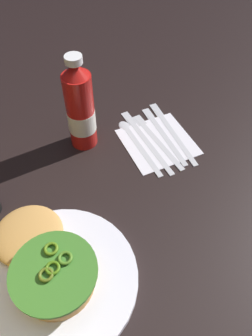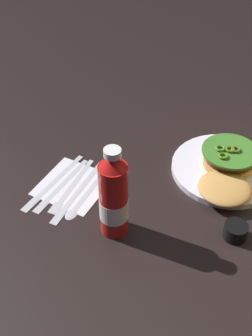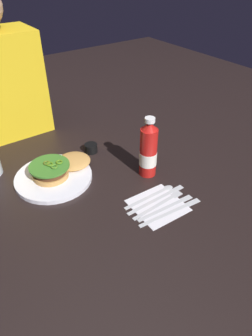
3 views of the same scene
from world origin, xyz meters
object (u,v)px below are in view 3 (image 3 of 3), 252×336
(burger_sandwich, at_px, (59,167))
(table_knife, at_px, (175,210))
(dinner_plate, at_px, (54,177))
(ketchup_bottle, at_px, (148,151))
(fork_utensil, at_px, (162,202))
(condiment_cup, at_px, (91,148))
(spoon_utensil, at_px, (156,193))
(butter_knife, at_px, (160,197))
(steak_knife, at_px, (169,206))
(napkin, at_px, (158,205))

(burger_sandwich, distance_m, table_knife, 0.42)
(dinner_plate, distance_m, table_knife, 0.42)
(ketchup_bottle, bearing_deg, fork_utensil, -111.71)
(dinner_plate, bearing_deg, table_knife, -57.18)
(dinner_plate, height_order, condiment_cup, condiment_cup)
(dinner_plate, relative_size, table_knife, 1.17)
(ketchup_bottle, bearing_deg, dinner_plate, 150.34)
(ketchup_bottle, distance_m, fork_utensil, 0.18)
(spoon_utensil, bearing_deg, condiment_cup, 97.30)
(burger_sandwich, height_order, table_knife, burger_sandwich)
(fork_utensil, bearing_deg, burger_sandwich, 121.63)
(table_knife, bearing_deg, spoon_utensil, 86.49)
(butter_knife, bearing_deg, fork_utensil, -112.71)
(table_knife, distance_m, steak_knife, 0.02)
(butter_knife, bearing_deg, steak_knife, -94.00)
(ketchup_bottle, height_order, butter_knife, ketchup_bottle)
(napkin, bearing_deg, burger_sandwich, 118.97)
(spoon_utensil, bearing_deg, dinner_plate, 131.72)
(dinner_plate, distance_m, ketchup_bottle, 0.33)
(steak_knife, bearing_deg, condiment_cup, 95.23)
(ketchup_bottle, distance_m, napkin, 0.19)
(dinner_plate, height_order, steak_knife, dinner_plate)
(burger_sandwich, bearing_deg, condiment_cup, 21.97)
(table_knife, height_order, spoon_utensil, same)
(table_knife, bearing_deg, napkin, 118.35)
(table_knife, xyz_separation_m, spoon_utensil, (0.01, 0.09, 0.00))
(burger_sandwich, bearing_deg, napkin, -61.03)
(ketchup_bottle, xyz_separation_m, fork_utensil, (-0.06, -0.15, -0.09))
(dinner_plate, bearing_deg, steak_knife, -55.45)
(ketchup_bottle, relative_size, napkin, 1.43)
(dinner_plate, relative_size, napkin, 1.74)
(dinner_plate, relative_size, burger_sandwich, 1.17)
(napkin, bearing_deg, fork_utensil, 2.55)
(dinner_plate, height_order, ketchup_bottle, ketchup_bottle)
(napkin, bearing_deg, steak_knife, -43.84)
(table_knife, bearing_deg, fork_utensil, 97.46)
(condiment_cup, bearing_deg, burger_sandwich, -158.03)
(dinner_plate, distance_m, napkin, 0.37)
(dinner_plate, height_order, fork_utensil, dinner_plate)
(fork_utensil, relative_size, spoon_utensil, 1.03)
(napkin, bearing_deg, dinner_plate, 123.47)
(ketchup_bottle, height_order, fork_utensil, ketchup_bottle)
(table_knife, bearing_deg, dinner_plate, 122.82)
(ketchup_bottle, bearing_deg, condiment_cup, 110.94)
(condiment_cup, height_order, napkin, condiment_cup)
(dinner_plate, xyz_separation_m, burger_sandwich, (0.03, 0.01, 0.03))
(table_knife, height_order, steak_knife, same)
(ketchup_bottle, bearing_deg, burger_sandwich, 146.26)
(ketchup_bottle, distance_m, butter_knife, 0.16)
(fork_utensil, bearing_deg, steak_knife, -76.81)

